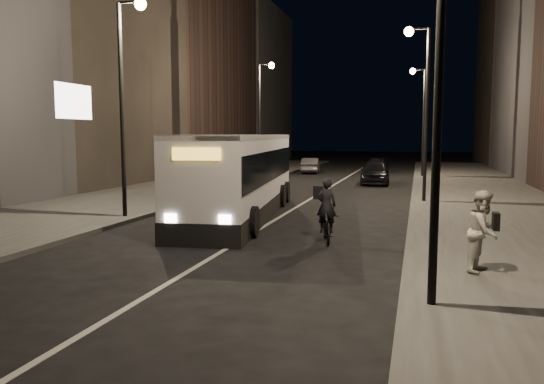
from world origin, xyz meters
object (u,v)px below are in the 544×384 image
Objects in this scene: city_bus at (240,172)px; cyclist_on_bicycle at (327,221)px; streetlight_right_far at (420,107)px; car_mid at (310,166)px; streetlight_left_far at (263,105)px; streetlight_left_near at (127,79)px; car_near at (375,172)px; pedestrian_woman at (483,231)px; car_far at (376,166)px; streetlight_right_near at (425,17)px; streetlight_right_mid at (421,90)px.

city_bus reaches higher than cyclist_on_bicycle.
car_mid is (-8.93, 2.55, -4.71)m from streetlight_right_far.
streetlight_left_far is at bearing 96.13° from city_bus.
streetlight_right_far is 1.00× the size of streetlight_left_near.
streetlight_left_far reaches higher than car_near.
pedestrian_woman is (12.10, -5.24, -4.26)m from streetlight_left_near.
streetlight_right_far is at bearing 29.36° from streetlight_left_far.
streetlight_left_far is 13.30m from car_far.
car_far is (7.15, 28.17, -4.73)m from streetlight_left_near.
cyclist_on_bicycle reaches higher than car_near.
car_near is at bearing 96.14° from streetlight_right_near.
streetlight_left_far is 1.77× the size of car_near.
car_far is at bearing 91.38° from car_near.
city_bus is 3.15× the size of car_mid.
streetlight_right_mid is 1.00× the size of streetlight_left_far.
car_far is at bearing 77.40° from cyclist_on_bicycle.
cyclist_on_bicycle is 0.44× the size of car_near.
streetlight_right_far is 8.16m from car_near.
streetlight_left_near is at bearing -116.52° from car_near.
streetlight_left_far is (0.00, 18.00, 0.00)m from streetlight_left_near.
car_mid is at bearing 87.60° from city_bus.
cyclist_on_bicycle is at bearing -104.79° from streetlight_right_mid.
car_far is at bearing 99.89° from streetlight_right_mid.
streetlight_right_far is 23.25m from city_bus.
streetlight_left_near reaches higher than car_mid.
streetlight_left_near is 18.00m from streetlight_left_far.
streetlight_left_far is 9.91m from car_mid.
city_bus is (-6.93, -21.91, -3.57)m from streetlight_right_far.
streetlight_right_near is at bearing -79.42° from cyclist_on_bicycle.
streetlight_left_far is at bearing 90.00° from streetlight_left_near.
streetlight_right_near and streetlight_left_far have the same top height.
streetlight_left_near is 1.86× the size of car_far.
streetlight_right_far is 7.22m from car_far.
streetlight_left_near is (-10.66, -8.00, 0.00)m from streetlight_right_mid.
streetlight_right_far is at bearing -46.49° from car_far.
cyclist_on_bicycle is (-2.69, 5.83, -4.70)m from streetlight_right_near.
streetlight_left_far is (-10.66, -6.00, 0.00)m from streetlight_right_far.
streetlight_left_far is at bearing 71.08° from car_mid.
streetlight_left_near reaches higher than city_bus.
car_near is at bearing -82.54° from car_far.
cyclist_on_bicycle is 0.51× the size of car_mid.
pedestrian_woman is at bearing -82.33° from car_near.
streetlight_right_mid is at bearing 33.36° from city_bus.
streetlight_right_mid is 1.86× the size of car_far.
streetlight_left_far is 0.65× the size of city_bus.
car_mid is (-6.25, 28.72, -0.02)m from cyclist_on_bicycle.
car_near is at bearing 76.11° from cyclist_on_bicycle.
pedestrian_woman is 0.43× the size of car_far.
streetlight_left_near is 1.00× the size of streetlight_left_far.
streetlight_right_mid is at bearing 61.04° from cyclist_on_bicycle.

